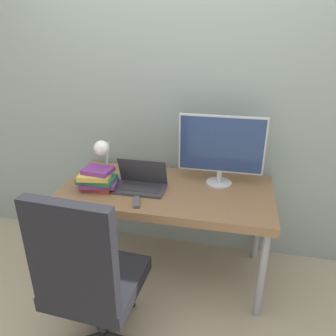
{
  "coord_description": "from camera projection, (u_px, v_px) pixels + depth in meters",
  "views": [
    {
      "loc": [
        0.46,
        -1.69,
        1.83
      ],
      "look_at": [
        0.02,
        0.33,
        0.92
      ],
      "focal_mm": 35.0,
      "sensor_mm": 36.0,
      "label": 1
    }
  ],
  "objects": [
    {
      "name": "book_stack",
      "position": [
        97.0,
        179.0,
        2.33
      ],
      "size": [
        0.28,
        0.22,
        0.16
      ],
      "color": "#B2382D",
      "rests_on": "desk"
    },
    {
      "name": "desk",
      "position": [
        167.0,
        196.0,
        2.4
      ],
      "size": [
        1.52,
        0.74,
        0.74
      ],
      "color": "brown",
      "rests_on": "ground_plane"
    },
    {
      "name": "laptop",
      "position": [
        141.0,
        183.0,
        2.35
      ],
      "size": [
        0.35,
        0.22,
        0.22
      ],
      "color": "#38383D",
      "rests_on": "desk"
    },
    {
      "name": "desk_lamp",
      "position": [
        104.0,
        157.0,
        2.32
      ],
      "size": [
        0.16,
        0.27,
        0.36
      ],
      "color": "#4C4C51",
      "rests_on": "desk"
    },
    {
      "name": "office_chair",
      "position": [
        88.0,
        275.0,
        1.78
      ],
      "size": [
        0.58,
        0.59,
        1.1
      ],
      "color": "black",
      "rests_on": "ground_plane"
    },
    {
      "name": "monitor",
      "position": [
        221.0,
        147.0,
        2.34
      ],
      "size": [
        0.61,
        0.19,
        0.52
      ],
      "color": "#B7B7BC",
      "rests_on": "desk"
    },
    {
      "name": "wall_back",
      "position": [
        178.0,
        99.0,
        2.54
      ],
      "size": [
        8.0,
        0.05,
        2.6
      ],
      "color": "gray",
      "rests_on": "ground_plane"
    },
    {
      "name": "ground_plane",
      "position": [
        156.0,
        304.0,
        2.34
      ],
      "size": [
        12.0,
        12.0,
        0.0
      ],
      "primitive_type": "plane",
      "color": "tan"
    },
    {
      "name": "tv_remote",
      "position": [
        137.0,
        202.0,
        2.17
      ],
      "size": [
        0.08,
        0.14,
        0.02
      ],
      "color": "#4C4C51",
      "rests_on": "desk"
    }
  ]
}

